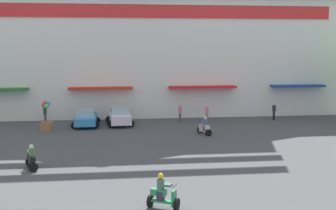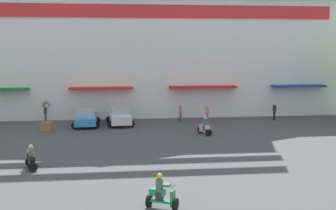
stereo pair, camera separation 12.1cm
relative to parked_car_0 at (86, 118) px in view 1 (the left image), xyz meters
name	(u,v)px [view 1 (the left image)]	position (x,y,z in m)	size (l,w,h in m)	color
ground_plane	(174,166)	(5.83, -13.60, -0.73)	(128.00, 128.00, 0.00)	#444849
colonial_building	(145,25)	(5.83, 9.33, 8.37)	(38.01, 16.35, 21.29)	silver
parked_car_0	(86,118)	(0.00, 0.00, 0.00)	(2.38, 3.86, 1.44)	#3487C6
parked_car_1	(120,116)	(2.89, 0.36, 0.05)	(2.51, 4.22, 1.56)	silver
scooter_rider_0	(32,159)	(-2.20, -13.26, -0.14)	(0.92, 1.44, 1.45)	black
scooter_rider_3	(163,194)	(4.45, -20.16, -0.09)	(1.43, 1.06, 1.54)	black
scooter_rider_5	(205,127)	(9.42, -4.86, -0.14)	(0.93, 1.56, 1.47)	black
pedestrian_0	(274,111)	(17.25, 1.07, 0.18)	(0.35, 0.35, 1.60)	black
pedestrian_1	(207,112)	(10.77, 0.61, 0.20)	(0.44, 0.44, 1.59)	#7F675B
pedestrian_2	(180,112)	(8.39, 1.09, 0.22)	(0.38, 0.38, 1.65)	#414747
pedestrian_3	(45,112)	(-3.79, 2.40, 0.20)	(0.37, 0.37, 1.62)	#4D3C43
balloon_vendor_cart	(46,118)	(-3.07, -1.78, 0.33)	(1.06, 0.89, 2.54)	#966742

